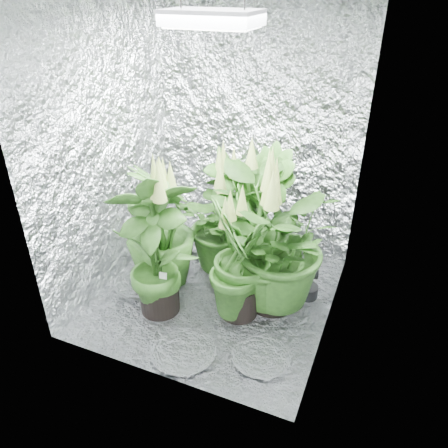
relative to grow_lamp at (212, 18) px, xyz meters
name	(u,v)px	position (x,y,z in m)	size (l,w,h in m)	color
ground	(215,295)	(0.00, 0.00, -1.83)	(1.60, 1.60, 0.00)	silver
walls	(214,166)	(0.00, 0.00, -0.83)	(1.62, 1.62, 2.00)	silver
grow_lamp	(212,18)	(0.00, 0.00, 0.00)	(0.50, 0.30, 0.22)	gray
plant_a	(225,223)	(-0.07, 0.35, -1.42)	(0.90, 0.90, 0.87)	black
plant_b	(229,203)	(-0.16, 0.64, -1.41)	(0.59, 0.59, 0.92)	black
plant_c	(258,223)	(0.22, 0.26, -1.31)	(0.71, 0.71, 1.12)	black
plant_d	(161,229)	(-0.42, 0.00, -1.37)	(0.71, 0.71, 0.99)	black
plant_e	(275,245)	(0.41, 0.06, -1.34)	(1.10, 1.10, 1.05)	black
plant_f	(155,245)	(-0.29, -0.29, -1.30)	(0.76, 0.76, 1.13)	black
plant_g	(240,261)	(0.23, -0.12, -1.40)	(0.50, 0.50, 0.94)	black
circulation_fan	(304,277)	(0.59, 0.23, -1.66)	(0.20, 0.32, 0.39)	black
plant_label	(163,278)	(-0.23, -0.32, -1.53)	(0.05, 0.01, 0.08)	white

